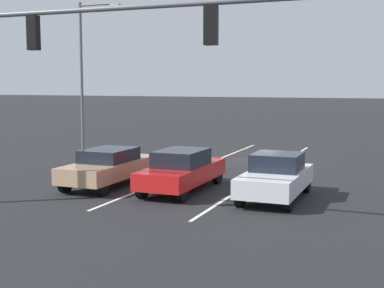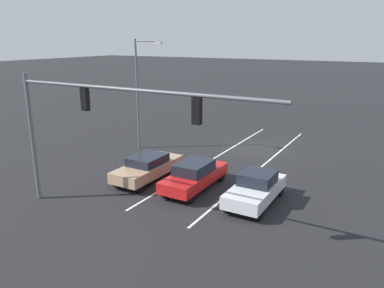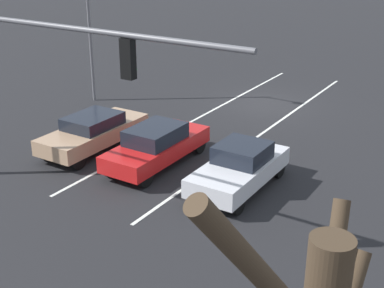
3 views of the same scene
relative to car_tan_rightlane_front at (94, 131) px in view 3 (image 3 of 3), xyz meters
name	(u,v)px [view 3 (image 3 of 3)]	position (x,y,z in m)	size (l,w,h in m)	color
ground_plane	(265,104)	(-3.17, -8.85, -0.73)	(240.00, 240.00, 0.00)	black
lane_stripe_left_divider	(267,130)	(-4.83, -5.52, -0.73)	(0.12, 18.67, 0.01)	silver
lane_stripe_center_divider	(201,116)	(-1.51, -5.52, -0.73)	(0.12, 18.67, 0.01)	silver
car_tan_rightlane_front	(94,131)	(0.00, 0.00, 0.00)	(1.79, 4.68, 1.39)	tan
car_red_midlane_front	(157,145)	(-2.93, -0.10, 0.03)	(1.71, 4.61, 1.48)	red
car_silver_leftlane_front	(240,167)	(-6.36, 0.00, 0.02)	(1.77, 4.22, 1.51)	silver
street_lamp_right_shoulder	(92,10)	(4.08, -4.81, 3.74)	(2.22, 0.24, 7.65)	slate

